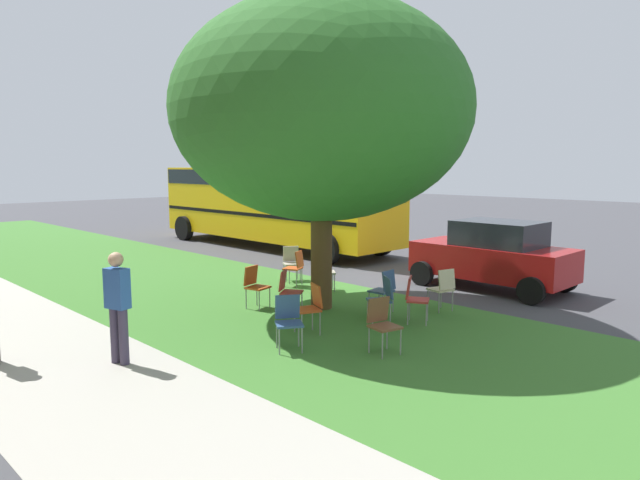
{
  "coord_description": "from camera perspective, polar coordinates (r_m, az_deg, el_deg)",
  "views": [
    {
      "loc": [
        -8.9,
        10.5,
        2.94
      ],
      "look_at": [
        0.13,
        1.55,
        1.27
      ],
      "focal_mm": 31.61,
      "sensor_mm": 36.0,
      "label": 1
    }
  ],
  "objects": [
    {
      "name": "sidewalk_strip",
      "position": [
        9.81,
        -25.87,
        -10.69
      ],
      "size": [
        48.0,
        2.8,
        0.01
      ],
      "primitive_type": "cube",
      "color": "#ADA89E",
      "rests_on": "ground"
    },
    {
      "name": "pedestrian_0",
      "position": [
        8.89,
        -19.79,
        -6.04
      ],
      "size": [
        0.4,
        0.3,
        1.69
      ],
      "color": "#3F3851",
      "rests_on": "ground"
    },
    {
      "name": "parked_car",
      "position": [
        14.11,
        17.16,
        -1.41
      ],
      "size": [
        3.7,
        1.92,
        1.65
      ],
      "color": "maroon",
      "rests_on": "ground"
    },
    {
      "name": "ground",
      "position": [
        14.07,
        4.88,
        -4.59
      ],
      "size": [
        80.0,
        80.0,
        0.0
      ],
      "primitive_type": "plane",
      "color": "#424247"
    },
    {
      "name": "chair_8",
      "position": [
        11.27,
        -3.26,
        -4.92
      ],
      "size": [
        0.58,
        0.58,
        0.88
      ],
      "color": "#B7332D",
      "rests_on": "ground"
    },
    {
      "name": "chair_1",
      "position": [
        11.72,
        12.34,
        -4.6
      ],
      "size": [
        0.51,
        0.51,
        0.88
      ],
      "color": "beige",
      "rests_on": "ground"
    },
    {
      "name": "grass_verge",
      "position": [
        11.88,
        -5.25,
        -6.85
      ],
      "size": [
        48.0,
        6.0,
        0.01
      ],
      "primitive_type": "cube",
      "color": "#3D752D",
      "rests_on": "ground"
    },
    {
      "name": "chair_5",
      "position": [
        13.84,
        -2.5,
        -2.59
      ],
      "size": [
        0.56,
        0.55,
        0.88
      ],
      "color": "#C64C1E",
      "rests_on": "ground"
    },
    {
      "name": "chair_0",
      "position": [
        11.81,
        -6.6,
        -4.39
      ],
      "size": [
        0.51,
        0.5,
        0.88
      ],
      "color": "#C64C1E",
      "rests_on": "ground"
    },
    {
      "name": "chair_4",
      "position": [
        9.12,
        -3.22,
        -7.9
      ],
      "size": [
        0.58,
        0.57,
        0.88
      ],
      "color": "#335184",
      "rests_on": "ground"
    },
    {
      "name": "chair_3",
      "position": [
        10.66,
        6.37,
        -5.68
      ],
      "size": [
        0.58,
        0.58,
        0.88
      ],
      "color": "#335184",
      "rests_on": "ground"
    },
    {
      "name": "school_bus",
      "position": [
        20.5,
        -4.84,
        4.16
      ],
      "size": [
        10.4,
        2.8,
        2.88
      ],
      "color": "yellow",
      "rests_on": "ground"
    },
    {
      "name": "chair_10",
      "position": [
        9.96,
        -0.92,
        -6.58
      ],
      "size": [
        0.54,
        0.55,
        0.88
      ],
      "color": "#C64C1E",
      "rests_on": "ground"
    },
    {
      "name": "chair_9",
      "position": [
        13.33,
        0.36,
        -2.97
      ],
      "size": [
        0.58,
        0.59,
        0.88
      ],
      "color": "#ADA393",
      "rests_on": "ground"
    },
    {
      "name": "street_tree",
      "position": [
        11.53,
        0.15,
        12.98
      ],
      "size": [
        6.0,
        6.0,
        6.26
      ],
      "color": "brown",
      "rests_on": "ground"
    },
    {
      "name": "chair_2",
      "position": [
        9.0,
        6.31,
        -8.16
      ],
      "size": [
        0.5,
        0.5,
        0.88
      ],
      "color": "brown",
      "rests_on": "ground"
    },
    {
      "name": "chair_7",
      "position": [
        11.39,
        6.53,
        -4.82
      ],
      "size": [
        0.46,
        0.45,
        0.88
      ],
      "color": "#335184",
      "rests_on": "ground"
    },
    {
      "name": "chair_11",
      "position": [
        14.57,
        -2.9,
        -2.08
      ],
      "size": [
        0.57,
        0.57,
        0.88
      ],
      "color": "#ADA393",
      "rests_on": "ground"
    },
    {
      "name": "chair_6",
      "position": [
        10.77,
        9.51,
        -5.6
      ],
      "size": [
        0.57,
        0.57,
        0.88
      ],
      "color": "#B7332D",
      "rests_on": "ground"
    }
  ]
}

